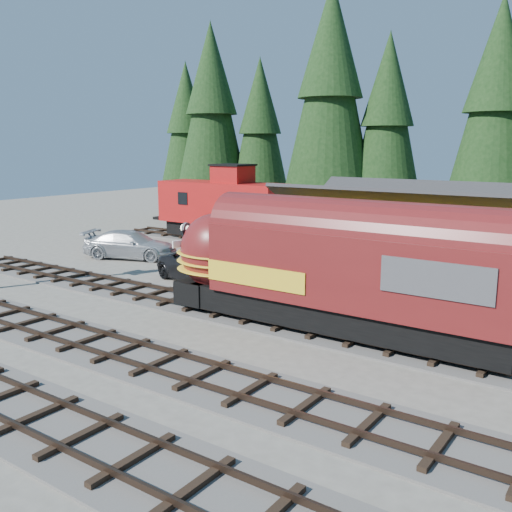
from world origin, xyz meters
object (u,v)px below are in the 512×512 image
Objects in this scene: locomotive at (320,273)px; pickup_truck_a at (205,267)px; pickup_truck_b at (130,245)px; depot at (424,237)px; caboose at (223,206)px.

locomotive is 9.35m from pickup_truck_a.
pickup_truck_b is (-8.00, 2.33, 0.04)m from pickup_truck_a.
pickup_truck_b reaches higher than pickup_truck_a.
depot reaches higher than locomotive.
caboose is at bearing 50.63° from pickup_truck_a.
locomotive is 1.42× the size of caboose.
pickup_truck_a is at bearing 158.16° from locomotive.
pickup_truck_b is at bearing -95.87° from caboose.
caboose reaches higher than depot.
locomotive is 21.05m from caboose.
pickup_truck_b is at bearing 160.81° from locomotive.
locomotive reaches higher than pickup_truck_a.
caboose is (-15.72, 14.00, 0.29)m from locomotive.
caboose is at bearing 138.32° from locomotive.
pickup_truck_a is 0.99× the size of pickup_truck_b.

